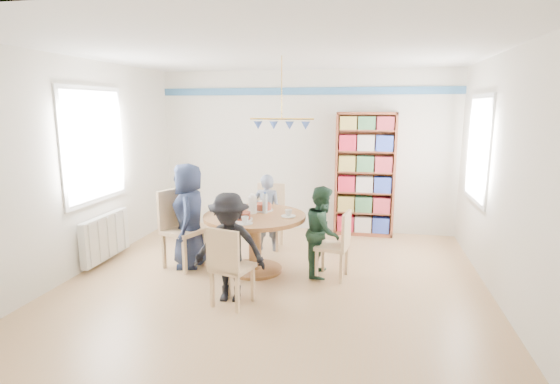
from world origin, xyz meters
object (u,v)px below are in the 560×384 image
(chair_far, at_px, (270,212))
(chair_near, at_px, (228,263))
(radiator, at_px, (106,237))
(person_right, at_px, (323,231))
(dining_table, at_px, (255,229))
(person_near, at_px, (229,247))
(chair_right, at_px, (338,242))
(bookshelf, at_px, (365,176))
(chair_left, at_px, (178,224))
(person_left, at_px, (189,216))
(person_far, at_px, (267,213))

(chair_far, distance_m, chair_near, 2.11)
(radiator, xyz_separation_m, person_right, (2.96, 0.11, 0.22))
(dining_table, xyz_separation_m, person_right, (0.86, 0.05, 0.01))
(person_near, bearing_deg, chair_right, 32.38)
(person_near, xyz_separation_m, bookshelf, (1.39, 2.87, 0.39))
(chair_left, height_order, bookshelf, bookshelf)
(chair_near, relative_size, person_left, 0.64)
(chair_near, bearing_deg, radiator, 154.54)
(chair_right, distance_m, chair_far, 1.55)
(chair_left, xyz_separation_m, person_right, (1.91, 0.06, 0.00))
(dining_table, height_order, person_left, person_left)
(bookshelf, bearing_deg, chair_left, -140.18)
(dining_table, xyz_separation_m, chair_far, (-0.04, 1.04, -0.03))
(dining_table, height_order, chair_near, chair_near)
(chair_left, relative_size, chair_right, 1.21)
(dining_table, height_order, person_right, person_right)
(chair_left, bearing_deg, person_far, 40.79)
(chair_far, distance_m, person_near, 1.94)
(person_right, relative_size, person_near, 0.95)
(person_far, bearing_deg, radiator, 20.33)
(dining_table, xyz_separation_m, chair_near, (-0.01, -1.06, -0.07))
(person_right, relative_size, bookshelf, 0.57)
(person_right, height_order, person_near, person_near)
(person_far, bearing_deg, chair_left, 37.05)
(chair_far, bearing_deg, person_near, -90.05)
(chair_near, bearing_deg, dining_table, 89.73)
(radiator, relative_size, chair_near, 1.14)
(bookshelf, bearing_deg, person_right, -103.87)
(chair_far, bearing_deg, person_right, -47.70)
(dining_table, bearing_deg, chair_right, -2.12)
(chair_left, bearing_deg, radiator, -177.09)
(radiator, xyz_separation_m, dining_table, (2.09, 0.07, 0.21))
(chair_left, bearing_deg, person_left, 8.84)
(person_left, relative_size, bookshelf, 0.69)
(chair_near, bearing_deg, person_left, 129.73)
(chair_left, relative_size, bookshelf, 0.51)
(chair_left, distance_m, person_near, 1.33)
(person_near, bearing_deg, chair_left, 133.13)
(chair_far, bearing_deg, chair_near, -88.95)
(chair_near, xyz_separation_m, person_far, (-0.04, 1.91, 0.09))
(person_far, bearing_deg, person_right, 134.66)
(radiator, relative_size, bookshelf, 0.50)
(dining_table, xyz_separation_m, person_near, (-0.05, -0.90, 0.05))
(chair_left, bearing_deg, chair_far, 46.63)
(chair_far, bearing_deg, chair_right, -44.38)
(chair_left, height_order, person_far, person_far)
(person_near, bearing_deg, dining_table, 81.81)
(radiator, height_order, chair_near, chair_near)
(radiator, relative_size, person_far, 0.88)
(person_right, bearing_deg, radiator, 91.48)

